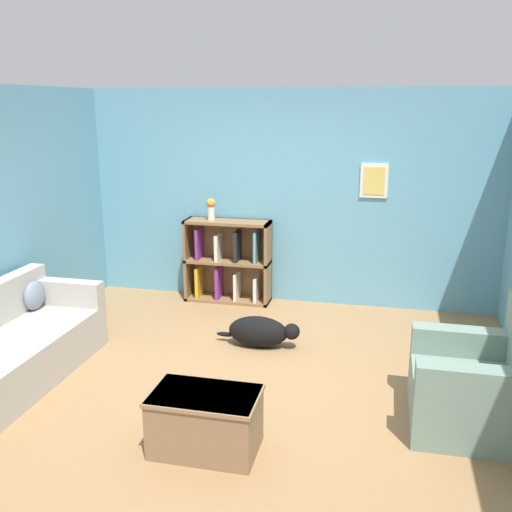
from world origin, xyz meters
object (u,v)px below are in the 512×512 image
object	(u,v)px
vase	(211,208)
bookshelf	(228,262)
recliner_chair	(482,385)
coffee_table	(205,420)
dog	(260,332)
couch	(9,348)

from	to	relation	value
vase	bookshelf	bearing A→B (deg)	7.18
recliner_chair	coffee_table	world-z (taller)	recliner_chair
bookshelf	vase	bearing A→B (deg)	-172.82
coffee_table	dog	xyz separation A→B (m)	(-0.01, 1.85, -0.07)
recliner_chair	coffee_table	distance (m)	2.10
bookshelf	coffee_table	distance (m)	3.26
bookshelf	dog	world-z (taller)	bookshelf
coffee_table	vase	size ratio (longest dim) A/B	2.90
couch	dog	xyz separation A→B (m)	(2.04, 1.21, -0.14)
couch	dog	world-z (taller)	couch
bookshelf	coffee_table	world-z (taller)	bookshelf
recliner_chair	coffee_table	xyz separation A→B (m)	(-1.96, -0.76, -0.11)
couch	bookshelf	world-z (taller)	bookshelf
vase	recliner_chair	bearing A→B (deg)	-39.61
couch	coffee_table	world-z (taller)	couch
vase	couch	bearing A→B (deg)	-114.25
couch	vase	xyz separation A→B (m)	(1.13, 2.50, 0.88)
vase	dog	bearing A→B (deg)	-54.85
bookshelf	coffee_table	bearing A→B (deg)	-77.22
vase	coffee_table	bearing A→B (deg)	-73.70
recliner_chair	couch	bearing A→B (deg)	-178.26
coffee_table	dog	bearing A→B (deg)	90.31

